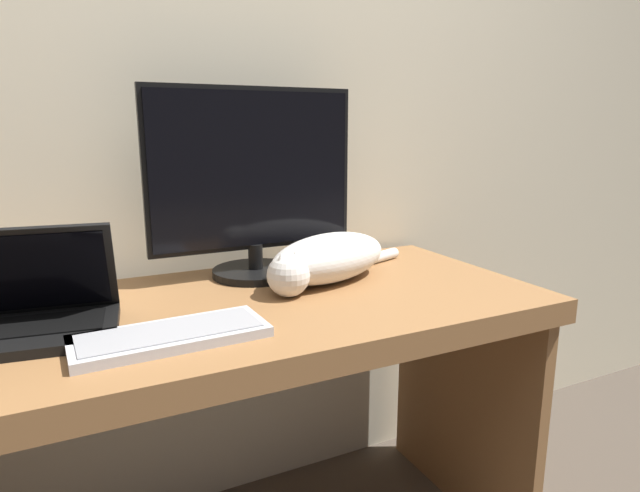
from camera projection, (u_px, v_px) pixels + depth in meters
wall_back at (175, 76)px, 1.46m from camera, size 6.40×0.06×2.60m
desk at (227, 368)px, 1.27m from camera, size 1.54×0.67×0.76m
monitor at (253, 185)px, 1.43m from camera, size 0.57×0.24×0.50m
laptop at (36, 313)px, 1.05m from camera, size 0.33×0.27×0.22m
external_keyboard at (171, 335)px, 1.02m from camera, size 0.37×0.16×0.02m
cat at (327, 258)px, 1.40m from camera, size 0.52×0.30×0.13m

